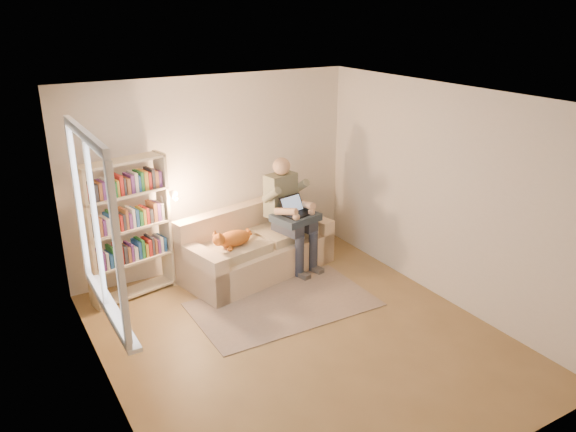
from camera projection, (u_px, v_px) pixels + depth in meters
floor at (301, 337)px, 6.15m from camera, size 4.50×4.50×0.00m
ceiling at (303, 99)px, 5.24m from camera, size 4.00×4.50×0.02m
wall_left at (101, 272)px, 4.74m from camera, size 0.02×4.50×2.60m
wall_right at (445, 196)px, 6.64m from camera, size 0.02×4.50×2.60m
wall_back at (213, 174)px, 7.51m from camera, size 4.00×0.02×2.60m
wall_front at (473, 332)px, 3.88m from camera, size 4.00×0.02×2.60m
window at (101, 254)px, 4.90m from camera, size 0.12×1.52×1.69m
sofa at (256, 250)px, 7.59m from camera, size 2.19×1.32×0.87m
person at (288, 208)px, 7.58m from camera, size 0.55×0.75×1.52m
cat at (231, 239)px, 7.06m from camera, size 0.66×0.34×0.25m
blanket at (297, 217)px, 7.52m from camera, size 0.65×0.57×0.10m
laptop at (297, 209)px, 7.49m from camera, size 0.42×0.38×0.29m
bookshelf at (127, 223)px, 6.73m from camera, size 1.20×0.48×1.76m
rug at (284, 304)px, 6.82m from camera, size 2.17×1.29×0.01m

